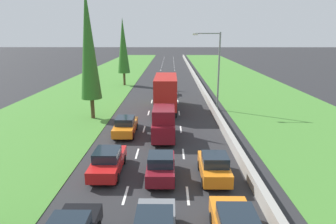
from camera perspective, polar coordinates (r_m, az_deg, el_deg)
The scene contains 15 objects.
ground_plane at distance 60.58m, azimuth -0.21°, elevation 6.39°, with size 300.00×300.00×0.00m, color #28282B.
grass_verge_left at distance 62.05m, azimuth -12.05°, elevation 6.28°, with size 14.00×140.00×0.04m, color #478433.
grass_verge_right at distance 62.08m, azimuth 13.23°, elevation 6.22°, with size 14.00×140.00×0.04m, color #478433.
median_barrier at distance 60.72m, azimuth 5.21°, elevation 6.75°, with size 0.44×120.00×0.85m, color #9E9B93.
lane_markings at distance 60.58m, azimuth -0.21°, elevation 6.39°, with size 3.64×116.00×0.01m.
orange_hatchback_right_lane at distance 18.90m, azimuth 8.83°, elevation -10.30°, with size 1.74×3.90×1.72m.
red_sedan_left_lane at distance 19.84m, azimuth -11.45°, elevation -9.25°, with size 1.82×4.50×1.64m.
orange_sedan_left_lane at distance 26.93m, azimuth -8.15°, elevation -2.63°, with size 1.82×4.50×1.64m.
maroon_hatchback_centre_lane at distance 18.72m, azimuth -1.37°, elevation -10.37°, with size 1.74×3.90×1.72m.
maroon_van_centre_lane at distance 25.37m, azimuth -0.81°, elevation -2.18°, with size 1.96×4.90×2.82m.
red_box_truck_centre_lane at distance 34.73m, azimuth -0.41°, elevation 3.78°, with size 2.46×9.40×4.18m.
maroon_sedan_centre_lane at distance 44.93m, azimuth -0.40°, elevation 4.51°, with size 1.82×4.50×1.64m.
poplar_tree_second at distance 31.82m, azimuth -15.01°, elevation 12.37°, with size 2.13×2.13×13.38m.
poplar_tree_third at distance 52.81m, azimuth -8.60°, elevation 12.42°, with size 2.09×2.09×11.52m.
street_light_mast at distance 35.02m, azimuth 9.17°, elevation 8.73°, with size 3.20×0.28×9.00m.
Camera 1 is at (0.78, 0.06, 8.77)m, focal length 31.81 mm.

